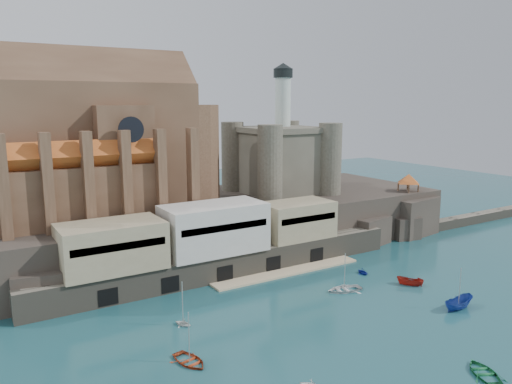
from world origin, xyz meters
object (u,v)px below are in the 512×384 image
object	(u,v)px
church	(101,148)
pavilion	(409,180)
boat_2	(458,309)
castle_keep	(280,156)
boat_0	(190,363)

from	to	relation	value
church	pavilion	distance (m)	68.65
church	boat_2	world-z (taller)	church
castle_keep	pavilion	size ratio (longest dim) A/B	4.58
boat_0	boat_2	size ratio (longest dim) A/B	0.92
church	boat_0	distance (m)	49.20
boat_0	boat_2	distance (m)	41.38
church	castle_keep	distance (m)	40.39
church	boat_0	world-z (taller)	church
pavilion	boat_0	distance (m)	74.96
church	pavilion	xyz separation A→B (m)	(66.13, -15.85, -9.40)
pavilion	boat_0	xyz separation A→B (m)	(-68.34, -28.03, -12.73)
boat_2	castle_keep	bearing A→B (deg)	-4.02
church	boat_2	distance (m)	67.41
church	boat_2	bearing A→B (deg)	-52.67
pavilion	boat_2	distance (m)	46.14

